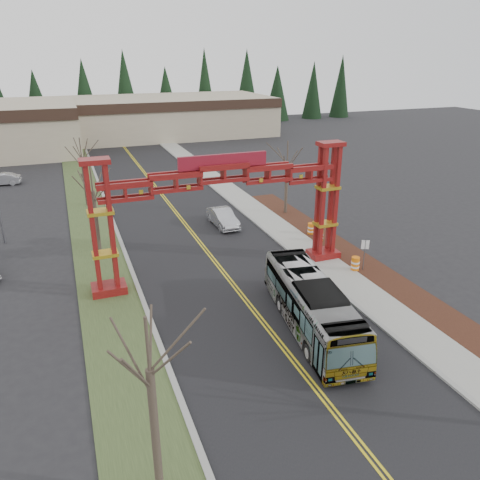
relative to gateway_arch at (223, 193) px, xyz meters
name	(u,v)px	position (x,y,z in m)	size (l,w,h in m)	color
ground	(379,468)	(0.00, -18.00, -5.98)	(200.00, 200.00, 0.00)	black
road	(198,240)	(0.00, 7.00, -5.97)	(12.00, 110.00, 0.02)	black
lane_line_left	(196,240)	(-0.12, 7.00, -5.96)	(0.12, 100.00, 0.01)	gold
lane_line_right	(199,239)	(0.12, 7.00, -5.96)	(0.12, 100.00, 0.01)	gold
curb_right	(264,230)	(6.15, 7.00, -5.91)	(0.30, 110.00, 0.15)	gray
sidewalk_right	(279,228)	(7.60, 7.00, -5.91)	(2.60, 110.00, 0.14)	gray
landscape_strip	(417,300)	(10.20, -8.00, -5.92)	(2.60, 50.00, 0.12)	black
grass_median	(100,253)	(-8.00, 7.00, -5.94)	(4.00, 110.00, 0.08)	#334522
curb_left	(124,249)	(-6.15, 7.00, -5.91)	(0.30, 110.00, 0.15)	gray
gateway_arch	(223,193)	(0.00, 0.00, 0.00)	(18.20, 1.60, 8.90)	#5F0C0E
retail_building_east	(168,116)	(10.00, 61.95, -2.47)	(38.00, 20.30, 7.00)	tan
conifer_treeline	(107,96)	(0.25, 74.00, 0.50)	(116.10, 5.60, 13.00)	black
transit_bus	(311,305)	(2.27, -8.44, -4.48)	(2.53, 10.82, 3.01)	#B0B4B8
silver_sedan	(223,218)	(3.12, 9.52, -5.20)	(1.66, 4.75, 1.57)	#A5A8AD
parked_car_far_a	(1,179)	(-16.95, 32.29, -5.28)	(1.48, 4.25, 1.40)	#ADAFB5
bare_tree_median_near	(150,371)	(-8.00, -16.21, -0.59)	(2.93, 2.93, 7.36)	#382D26
bare_tree_median_mid	(93,192)	(-8.00, 6.21, -0.74)	(2.98, 2.98, 7.24)	#382D26
bare_tree_median_far	(82,157)	(-8.00, 20.30, -0.98)	(2.92, 2.92, 6.96)	#382D26
bare_tree_right_far	(287,162)	(10.00, 10.71, -0.91)	(3.01, 3.01, 7.09)	#382D26
street_sign	(365,249)	(9.49, -3.10, -4.26)	(0.51, 0.26, 2.39)	#3F3F44
barrel_south	(355,264)	(8.92, -2.93, -5.42)	(0.60, 0.60, 1.12)	orange
barrel_mid	(320,236)	(9.40, 2.94, -5.47)	(0.55, 0.55, 1.02)	orange
barrel_north	(311,229)	(9.50, 4.64, -5.45)	(0.58, 0.58, 1.07)	orange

